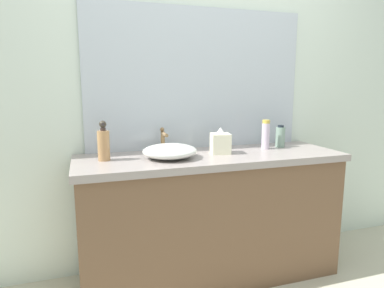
{
  "coord_description": "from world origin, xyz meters",
  "views": [
    {
      "loc": [
        -0.76,
        -1.56,
        1.29
      ],
      "look_at": [
        -0.12,
        0.39,
        0.93
      ],
      "focal_mm": 31.55,
      "sensor_mm": 36.0,
      "label": 1
    }
  ],
  "objects_px": {
    "sink_basin": "(170,151)",
    "perfume_bottle": "(280,137)",
    "soap_dispenser": "(104,144)",
    "tissue_box": "(220,142)",
    "lotion_bottle": "(266,135)"
  },
  "relations": [
    {
      "from": "sink_basin",
      "to": "perfume_bottle",
      "type": "distance_m",
      "value": 0.85
    },
    {
      "from": "sink_basin",
      "to": "soap_dispenser",
      "type": "distance_m",
      "value": 0.4
    },
    {
      "from": "soap_dispenser",
      "to": "perfume_bottle",
      "type": "bearing_deg",
      "value": 2.79
    },
    {
      "from": "perfume_bottle",
      "to": "soap_dispenser",
      "type": "bearing_deg",
      "value": -177.21
    },
    {
      "from": "soap_dispenser",
      "to": "sink_basin",
      "type": "bearing_deg",
      "value": -8.21
    },
    {
      "from": "perfume_bottle",
      "to": "sink_basin",
      "type": "bearing_deg",
      "value": -172.19
    },
    {
      "from": "tissue_box",
      "to": "sink_basin",
      "type": "bearing_deg",
      "value": -173.9
    },
    {
      "from": "lotion_bottle",
      "to": "tissue_box",
      "type": "relative_size",
      "value": 1.19
    },
    {
      "from": "soap_dispenser",
      "to": "tissue_box",
      "type": "distance_m",
      "value": 0.74
    },
    {
      "from": "soap_dispenser",
      "to": "perfume_bottle",
      "type": "height_order",
      "value": "soap_dispenser"
    },
    {
      "from": "soap_dispenser",
      "to": "tissue_box",
      "type": "xyz_separation_m",
      "value": [
        0.74,
        -0.02,
        -0.03
      ]
    },
    {
      "from": "sink_basin",
      "to": "tissue_box",
      "type": "relative_size",
      "value": 1.96
    },
    {
      "from": "sink_basin",
      "to": "soap_dispenser",
      "type": "xyz_separation_m",
      "value": [
        -0.39,
        0.06,
        0.06
      ]
    },
    {
      "from": "sink_basin",
      "to": "tissue_box",
      "type": "xyz_separation_m",
      "value": [
        0.35,
        0.04,
        0.03
      ]
    },
    {
      "from": "sink_basin",
      "to": "soap_dispenser",
      "type": "height_order",
      "value": "soap_dispenser"
    }
  ]
}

